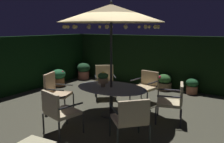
{
  "coord_description": "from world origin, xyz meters",
  "views": [
    {
      "loc": [
        3.1,
        -4.71,
        2.18
      ],
      "look_at": [
        0.06,
        0.01,
        1.12
      ],
      "focal_mm": 37.37,
      "sensor_mm": 36.0,
      "label": 1
    }
  ],
  "objects_px": {
    "patio_chair_east": "(174,99)",
    "patio_chair_southwest": "(55,90)",
    "patio_umbrella": "(111,14)",
    "patio_chair_south": "(105,80)",
    "centerpiece_planter": "(103,78)",
    "potted_plant_front_corner": "(192,86)",
    "potted_plant_right_far": "(58,77)",
    "patio_chair_southeast": "(146,84)",
    "patio_chair_northeast": "(131,117)",
    "patio_dining_table": "(111,91)",
    "potted_plant_back_right": "(83,70)",
    "patio_chair_north": "(58,109)",
    "potted_plant_back_left": "(164,82)"
  },
  "relations": [
    {
      "from": "patio_chair_east",
      "to": "patio_chair_southwest",
      "type": "distance_m",
      "value": 3.02
    },
    {
      "from": "patio_umbrella",
      "to": "patio_chair_south",
      "type": "height_order",
      "value": "patio_umbrella"
    },
    {
      "from": "centerpiece_planter",
      "to": "patio_chair_south",
      "type": "xyz_separation_m",
      "value": [
        -0.78,
        1.2,
        -0.37
      ]
    },
    {
      "from": "centerpiece_planter",
      "to": "potted_plant_front_corner",
      "type": "xyz_separation_m",
      "value": [
        1.43,
        3.1,
        -0.67
      ]
    },
    {
      "from": "centerpiece_planter",
      "to": "potted_plant_right_far",
      "type": "distance_m",
      "value": 3.48
    },
    {
      "from": "patio_umbrella",
      "to": "patio_chair_southeast",
      "type": "bearing_deg",
      "value": 79.54
    },
    {
      "from": "patio_chair_southeast",
      "to": "patio_chair_south",
      "type": "bearing_deg",
      "value": -165.35
    },
    {
      "from": "potted_plant_front_corner",
      "to": "patio_chair_southwest",
      "type": "bearing_deg",
      "value": -126.7
    },
    {
      "from": "patio_chair_northeast",
      "to": "potted_plant_front_corner",
      "type": "distance_m",
      "value": 4.09
    },
    {
      "from": "patio_dining_table",
      "to": "patio_chair_east",
      "type": "xyz_separation_m",
      "value": [
        1.44,
        0.44,
        -0.08
      ]
    },
    {
      "from": "patio_chair_southeast",
      "to": "potted_plant_back_right",
      "type": "height_order",
      "value": "patio_chair_southeast"
    },
    {
      "from": "patio_chair_east",
      "to": "patio_chair_south",
      "type": "height_order",
      "value": "patio_chair_south"
    },
    {
      "from": "centerpiece_planter",
      "to": "patio_chair_southeast",
      "type": "height_order",
      "value": "centerpiece_planter"
    },
    {
      "from": "patio_umbrella",
      "to": "potted_plant_front_corner",
      "type": "relative_size",
      "value": 5.3
    },
    {
      "from": "patio_chair_northeast",
      "to": "potted_plant_back_right",
      "type": "height_order",
      "value": "patio_chair_northeast"
    },
    {
      "from": "patio_dining_table",
      "to": "patio_chair_north",
      "type": "distance_m",
      "value": 1.51
    },
    {
      "from": "patio_dining_table",
      "to": "potted_plant_back_right",
      "type": "height_order",
      "value": "patio_dining_table"
    },
    {
      "from": "potted_plant_front_corner",
      "to": "potted_plant_back_right",
      "type": "bearing_deg",
      "value": -177.59
    },
    {
      "from": "patio_chair_northeast",
      "to": "potted_plant_back_left",
      "type": "xyz_separation_m",
      "value": [
        -0.84,
        4.07,
        -0.25
      ]
    },
    {
      "from": "patio_chair_southeast",
      "to": "potted_plant_back_right",
      "type": "xyz_separation_m",
      "value": [
        -3.54,
        1.38,
        -0.16
      ]
    },
    {
      "from": "patio_chair_east",
      "to": "patio_umbrella",
      "type": "bearing_deg",
      "value": -163.08
    },
    {
      "from": "potted_plant_front_corner",
      "to": "potted_plant_back_right",
      "type": "distance_m",
      "value": 4.49
    },
    {
      "from": "patio_umbrella",
      "to": "patio_chair_southeast",
      "type": "distance_m",
      "value": 2.48
    },
    {
      "from": "patio_chair_north",
      "to": "patio_chair_south",
      "type": "bearing_deg",
      "value": 103.94
    },
    {
      "from": "patio_chair_northeast",
      "to": "patio_chair_east",
      "type": "distance_m",
      "value": 1.5
    },
    {
      "from": "patio_dining_table",
      "to": "patio_chair_southwest",
      "type": "bearing_deg",
      "value": -160.61
    },
    {
      "from": "potted_plant_back_right",
      "to": "potted_plant_back_left",
      "type": "height_order",
      "value": "potted_plant_back_right"
    },
    {
      "from": "patio_chair_north",
      "to": "potted_plant_right_far",
      "type": "bearing_deg",
      "value": 135.67
    },
    {
      "from": "patio_chair_northeast",
      "to": "potted_plant_right_far",
      "type": "xyz_separation_m",
      "value": [
        -4.4,
        2.45,
        -0.19
      ]
    },
    {
      "from": "patio_chair_northeast",
      "to": "patio_umbrella",
      "type": "bearing_deg",
      "value": 137.09
    },
    {
      "from": "patio_umbrella",
      "to": "patio_chair_east",
      "type": "height_order",
      "value": "patio_umbrella"
    },
    {
      "from": "potted_plant_right_far",
      "to": "patio_chair_southeast",
      "type": "bearing_deg",
      "value": 0.85
    },
    {
      "from": "patio_chair_southwest",
      "to": "potted_plant_back_left",
      "type": "distance_m",
      "value": 3.94
    },
    {
      "from": "patio_chair_north",
      "to": "potted_plant_back_left",
      "type": "xyz_separation_m",
      "value": [
        0.59,
        4.52,
        -0.25
      ]
    },
    {
      "from": "patio_dining_table",
      "to": "patio_chair_north",
      "type": "xyz_separation_m",
      "value": [
        -0.33,
        -1.47,
        -0.09
      ]
    },
    {
      "from": "potted_plant_back_left",
      "to": "centerpiece_planter",
      "type": "bearing_deg",
      "value": -98.55
    },
    {
      "from": "patio_chair_northeast",
      "to": "patio_chair_south",
      "type": "bearing_deg",
      "value": 133.8
    },
    {
      "from": "patio_dining_table",
      "to": "patio_chair_southwest",
      "type": "height_order",
      "value": "patio_chair_southwest"
    },
    {
      "from": "patio_chair_north",
      "to": "patio_chair_southeast",
      "type": "relative_size",
      "value": 1.03
    },
    {
      "from": "patio_dining_table",
      "to": "patio_chair_south",
      "type": "relative_size",
      "value": 1.82
    },
    {
      "from": "patio_chair_east",
      "to": "potted_plant_right_far",
      "type": "xyz_separation_m",
      "value": [
        -4.74,
        0.99,
        -0.2
      ]
    },
    {
      "from": "patio_chair_southeast",
      "to": "patio_dining_table",
      "type": "bearing_deg",
      "value": -100.46
    },
    {
      "from": "patio_dining_table",
      "to": "patio_chair_east",
      "type": "bearing_deg",
      "value": 16.92
    },
    {
      "from": "potted_plant_right_far",
      "to": "potted_plant_front_corner",
      "type": "height_order",
      "value": "potted_plant_right_far"
    },
    {
      "from": "patio_umbrella",
      "to": "patio_chair_south",
      "type": "distance_m",
      "value": 2.45
    },
    {
      "from": "centerpiece_planter",
      "to": "potted_plant_back_left",
      "type": "relative_size",
      "value": 0.67
    },
    {
      "from": "centerpiece_planter",
      "to": "patio_chair_southeast",
      "type": "xyz_separation_m",
      "value": [
        0.48,
        1.53,
        -0.42
      ]
    },
    {
      "from": "potted_plant_back_right",
      "to": "potted_plant_back_left",
      "type": "relative_size",
      "value": 1.21
    },
    {
      "from": "patio_umbrella",
      "to": "patio_chair_north",
      "type": "height_order",
      "value": "patio_umbrella"
    },
    {
      "from": "patio_chair_southeast",
      "to": "patio_chair_south",
      "type": "relative_size",
      "value": 0.89
    }
  ]
}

